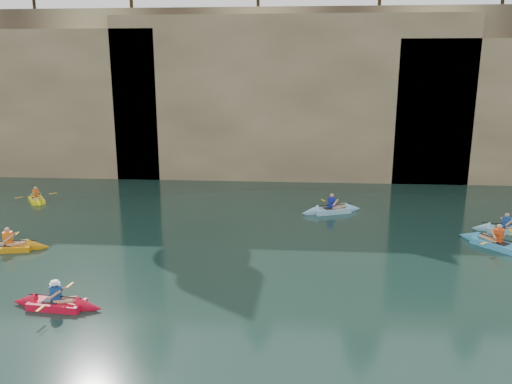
{
  "coord_description": "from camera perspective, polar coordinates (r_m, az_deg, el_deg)",
  "views": [
    {
      "loc": [
        2.41,
        -12.14,
        7.48
      ],
      "look_at": [
        0.98,
        6.12,
        3.0
      ],
      "focal_mm": 35.0,
      "sensor_mm": 36.0,
      "label": 1
    }
  ],
  "objects": [
    {
      "name": "sea_cave_west",
      "position": [
        40.11,
        -26.25,
        4.48
      ],
      "size": [
        4.5,
        1.0,
        4.0
      ],
      "primitive_type": "cube",
      "color": "black",
      "rests_on": "ground"
    },
    {
      "name": "sea_cave_center",
      "position": [
        35.18,
        -6.1,
        4.05
      ],
      "size": [
        3.5,
        1.0,
        3.2
      ],
      "primitive_type": "cube",
      "color": "black",
      "rests_on": "ground"
    },
    {
      "name": "main_kayaker",
      "position": [
        17.71,
        -21.82,
        -11.74
      ],
      "size": [
        3.17,
        2.14,
        1.16
      ],
      "rotation": [
        0.0,
        0.0,
        -0.09
      ],
      "color": "red",
      "rests_on": "ground"
    },
    {
      "name": "kayaker_yellow",
      "position": [
        31.76,
        -23.78,
        -0.8
      ],
      "size": [
        2.2,
        2.67,
        1.14
      ],
      "rotation": [
        0.0,
        0.0,
        -0.95
      ],
      "color": "#FFF615",
      "rests_on": "ground"
    },
    {
      "name": "cliff_slab_center",
      "position": [
        34.79,
        3.86,
        10.78
      ],
      "size": [
        24.0,
        2.4,
        11.4
      ],
      "primitive_type": "cube",
      "color": "tan",
      "rests_on": "ground"
    },
    {
      "name": "kayaker_orange",
      "position": [
        23.83,
        -26.39,
        -5.64
      ],
      "size": [
        3.4,
        2.46,
        1.27
      ],
      "rotation": [
        0.0,
        0.0,
        0.18
      ],
      "color": "orange",
      "rests_on": "ground"
    },
    {
      "name": "kayaker_ltblue_mid",
      "position": [
        27.17,
        8.62,
        -2.04
      ],
      "size": [
        3.52,
        2.43,
        1.33
      ],
      "rotation": [
        0.0,
        0.0,
        0.38
      ],
      "color": "#86BDE0",
      "rests_on": "ground"
    },
    {
      "name": "cliff",
      "position": [
        42.23,
        1.23,
        11.73
      ],
      "size": [
        70.0,
        16.0,
        12.0
      ],
      "primitive_type": "cube",
      "color": "tan",
      "rests_on": "ground"
    },
    {
      "name": "sea_cave_east",
      "position": [
        35.31,
        16.89,
        4.64
      ],
      "size": [
        5.0,
        1.0,
        4.5
      ],
      "primitive_type": "cube",
      "color": "black",
      "rests_on": "ground"
    },
    {
      "name": "kayaker_ltblue_near",
      "position": [
        26.46,
        26.61,
        -3.85
      ],
      "size": [
        3.09,
        2.32,
        1.19
      ],
      "rotation": [
        0.0,
        0.0,
        -0.19
      ],
      "color": "#7EC1D4",
      "rests_on": "ground"
    },
    {
      "name": "ground",
      "position": [
        14.46,
        -6.07,
        -17.49
      ],
      "size": [
        160.0,
        160.0,
        0.0
      ],
      "primitive_type": "plane",
      "color": "black",
      "rests_on": "ground"
    },
    {
      "name": "kayaker_blue_east",
      "position": [
        24.04,
        25.88,
        -5.41
      ],
      "size": [
        2.97,
        3.4,
        1.33
      ],
      "rotation": [
        0.0,
        0.0,
        2.25
      ],
      "color": "#3EA0D3",
      "rests_on": "ground"
    }
  ]
}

